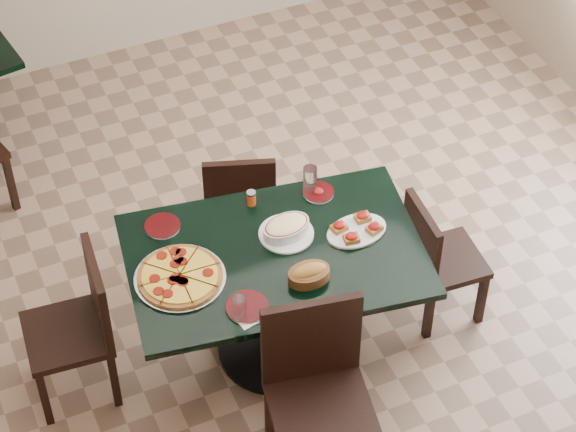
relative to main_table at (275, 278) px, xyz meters
name	(u,v)px	position (x,y,z in m)	size (l,w,h in m)	color
floor	(302,314)	(0.23, 0.17, -0.57)	(5.50, 5.50, 0.00)	#8A684F
main_table	(275,278)	(0.00, 0.00, 0.00)	(1.58, 1.15, 0.75)	black
chair_far	(240,201)	(0.09, 0.70, -0.11)	(0.49, 0.49, 0.83)	black
chair_near	(317,384)	(-0.08, -0.68, 0.00)	(0.54, 0.54, 1.00)	black
chair_right	(435,256)	(0.88, -0.09, -0.13)	(0.40, 0.40, 0.80)	black
chair_left	(81,321)	(-0.96, 0.19, -0.08)	(0.45, 0.45, 0.88)	black
pepperoni_pizza	(180,277)	(-0.48, 0.03, 0.20)	(0.44, 0.44, 0.04)	#ABABB2
lasagna_casserole	(286,228)	(0.10, 0.09, 0.23)	(0.28, 0.28, 0.09)	silver
bread_basket	(309,274)	(0.08, -0.22, 0.22)	(0.21, 0.15, 0.09)	brown
bruschetta_platter	(357,229)	(0.43, -0.03, 0.21)	(0.34, 0.25, 0.05)	silver
side_plate_near	(247,307)	(-0.26, -0.27, 0.19)	(0.20, 0.20, 0.02)	silver
side_plate_far_r	(318,192)	(0.38, 0.30, 0.19)	(0.16, 0.16, 0.03)	silver
side_plate_far_l	(162,226)	(-0.44, 0.39, 0.19)	(0.18, 0.18, 0.02)	silver
napkin_setting	(249,313)	(-0.26, -0.30, 0.18)	(0.18, 0.18, 0.01)	white
water_glass_a	(310,180)	(0.34, 0.34, 0.26)	(0.07, 0.07, 0.16)	silver
water_glass_b	(240,308)	(-0.31, -0.31, 0.25)	(0.06, 0.06, 0.13)	silver
pepper_shaker	(251,198)	(0.03, 0.37, 0.23)	(0.05, 0.05, 0.08)	#D35A16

